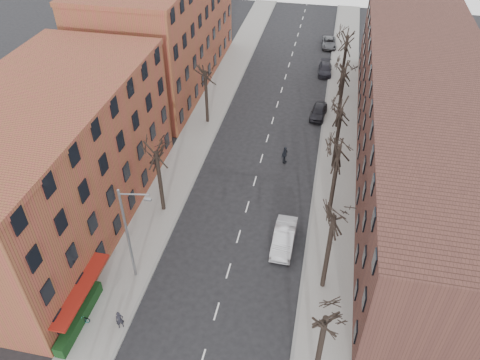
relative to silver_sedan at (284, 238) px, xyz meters
The scene contains 22 objects.
sidewalk_left 22.61m from the silver_sedan, 122.08° to the left, with size 4.00×90.00×0.15m, color gray.
sidewalk_right 19.57m from the silver_sedan, 78.20° to the left, with size 4.00×90.00×0.15m, color gray.
building_left_near 20.68m from the silver_sedan, behind, with size 12.00×26.00×12.00m, color brown.
building_left_far 35.08m from the silver_sedan, 125.40° to the left, with size 12.00×28.00×14.00m, color brown.
building_right 19.01m from the silver_sedan, 49.69° to the left, with size 12.00×50.00×10.00m, color #4B2A23.
awning_left 16.65m from the silver_sedan, 143.67° to the right, with size 1.20×7.00×0.15m, color maroon.
hedge 17.32m from the silver_sedan, 141.20° to the right, with size 0.80×6.00×1.00m, color #133615.
tree_right_b 5.34m from the silver_sedan, 46.95° to the right, with size 5.20×5.20×10.80m, color black, non-canonical shape.
tree_right_c 5.55m from the silver_sedan, 49.03° to the left, with size 5.20×5.20×11.60m, color black, non-canonical shape.
tree_right_d 12.69m from the silver_sedan, 73.49° to the left, with size 5.20×5.20×10.00m, color black, non-canonical shape.
tree_right_e 20.48m from the silver_sedan, 79.87° to the left, with size 5.20×5.20×10.80m, color black, non-canonical shape.
tree_right_f 28.39m from the silver_sedan, 82.71° to the left, with size 5.20×5.20×11.60m, color black, non-canonical shape.
tree_left_a 11.83m from the silver_sedan, 169.52° to the left, with size 5.20×5.20×9.50m, color black, non-canonical shape.
tree_left_b 21.55m from the silver_sedan, 122.59° to the left, with size 5.20×5.20×9.50m, color black, non-canonical shape.
streetlight 13.17m from the silver_sedan, 152.04° to the right, with size 2.45×0.22×9.03m.
silver_sedan is the anchor object (origin of this frame).
parked_car_near 22.17m from the silver_sedan, 86.64° to the left, with size 1.71×4.26×1.45m, color black.
parked_car_mid 34.40m from the silver_sedan, 87.83° to the left, with size 1.83×4.51×1.31m, color black.
parked_car_far 44.12m from the silver_sedan, 88.31° to the left, with size 2.18×4.73×1.31m, color #54575C.
pedestrian_a 14.87m from the silver_sedan, 134.38° to the right, with size 0.57×0.37×1.56m, color black.
pedestrian_crossing 12.04m from the silver_sedan, 97.29° to the left, with size 1.14×0.47×1.94m, color black.
bicycle 17.43m from the silver_sedan, 141.30° to the right, with size 0.63×1.80×0.94m, color gray.
Camera 1 is at (6.07, -12.47, 29.55)m, focal length 35.00 mm.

